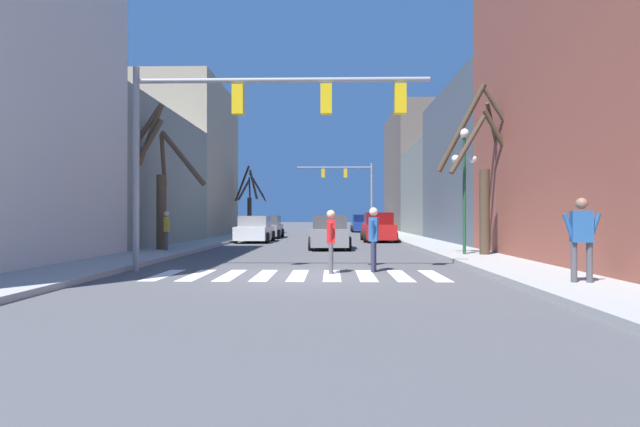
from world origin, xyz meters
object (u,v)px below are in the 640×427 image
(street_lamp_right_corner, at_px, (464,166))
(car_driving_away_lane, at_px, (255,230))
(car_driving_toward_lane, at_px, (331,225))
(street_tree_left_near, at_px, (157,177))
(car_parked_left_mid, at_px, (378,228))
(car_parked_right_mid, at_px, (330,233))
(traffic_signal_near, at_px, (249,117))
(pedestrian_waiting_at_curb, at_px, (331,236))
(pedestrian_crossing_street, at_px, (374,234))
(car_parked_right_near, at_px, (267,227))
(street_tree_left_mid, at_px, (485,172))
(street_tree_left_far, at_px, (249,201))
(pedestrian_near_right_corner, at_px, (582,232))
(pedestrian_on_left_sidewalk, at_px, (166,227))
(traffic_signal_far, at_px, (350,182))
(car_at_intersection, at_px, (361,224))

(street_lamp_right_corner, xyz_separation_m, car_driving_away_lane, (-9.67, 11.44, -2.73))
(car_driving_toward_lane, bearing_deg, street_tree_left_near, 161.28)
(car_parked_left_mid, relative_size, car_driving_away_lane, 1.05)
(street_tree_left_near, bearing_deg, car_driving_away_lane, 72.37)
(car_parked_right_mid, bearing_deg, street_lamp_right_corner, -135.49)
(traffic_signal_near, relative_size, street_tree_left_near, 1.34)
(street_lamp_right_corner, xyz_separation_m, car_parked_left_mid, (-2.07, 12.42, -2.64))
(car_driving_away_lane, bearing_deg, street_tree_left_near, 162.37)
(traffic_signal_near, distance_m, pedestrian_waiting_at_curb, 4.11)
(pedestrian_crossing_street, bearing_deg, car_driving_away_lane, 30.87)
(car_parked_right_near, bearing_deg, car_parked_right_mid, -159.20)
(street_tree_left_mid, bearing_deg, street_tree_left_far, 120.08)
(car_driving_toward_lane, xyz_separation_m, car_parked_right_near, (-4.65, -7.43, -0.01))
(pedestrian_near_right_corner, bearing_deg, pedestrian_waiting_at_curb, 160.01)
(pedestrian_waiting_at_curb, relative_size, street_tree_left_mid, 0.27)
(car_parked_left_mid, xyz_separation_m, pedestrian_crossing_street, (-1.73, -17.07, 0.25))
(pedestrian_on_left_sidewalk, bearing_deg, street_tree_left_mid, 60.11)
(street_tree_left_mid, bearing_deg, traffic_signal_far, 97.94)
(car_driving_toward_lane, bearing_deg, car_parked_right_near, 147.97)
(street_lamp_right_corner, height_order, car_parked_left_mid, street_lamp_right_corner)
(car_parked_right_mid, distance_m, street_tree_left_mid, 8.18)
(car_parked_right_mid, height_order, street_tree_left_near, street_tree_left_near)
(car_at_intersection, distance_m, street_tree_left_far, 13.83)
(car_parked_left_mid, relative_size, pedestrian_waiting_at_curb, 2.77)
(traffic_signal_near, relative_size, car_driving_away_lane, 1.83)
(car_driving_toward_lane, relative_size, street_tree_left_near, 0.77)
(traffic_signal_near, height_order, car_parked_right_near, traffic_signal_near)
(traffic_signal_far, bearing_deg, pedestrian_near_right_corner, -84.36)
(car_parked_right_mid, height_order, car_driving_toward_lane, car_driving_toward_lane)
(traffic_signal_far, xyz_separation_m, pedestrian_on_left_sidewalk, (-8.69, -26.68, -3.70))
(car_driving_toward_lane, bearing_deg, car_driving_away_lane, 160.54)
(car_driving_toward_lane, xyz_separation_m, pedestrian_near_right_corner, (5.39, -32.65, 0.46))
(car_driving_away_lane, relative_size, car_parked_right_near, 1.01)
(traffic_signal_near, height_order, traffic_signal_far, traffic_signal_far)
(pedestrian_waiting_at_curb, bearing_deg, car_driving_toward_lane, 179.97)
(street_tree_left_mid, bearing_deg, car_driving_toward_lane, 103.16)
(street_lamp_right_corner, bearing_deg, pedestrian_waiting_at_curb, -134.33)
(pedestrian_near_right_corner, distance_m, street_tree_left_near, 16.73)
(car_parked_left_mid, height_order, car_parked_right_near, car_parked_left_mid)
(car_driving_toward_lane, bearing_deg, pedestrian_waiting_at_curb, 179.99)
(car_parked_left_mid, bearing_deg, car_driving_away_lane, 97.39)
(pedestrian_near_right_corner, bearing_deg, pedestrian_crossing_street, 149.35)
(street_tree_left_near, bearing_deg, car_parked_right_near, 78.98)
(pedestrian_waiting_at_curb, distance_m, street_tree_left_mid, 8.02)
(pedestrian_waiting_at_curb, bearing_deg, street_tree_left_far, -165.93)
(car_parked_right_near, height_order, street_tree_left_near, street_tree_left_near)
(pedestrian_on_left_sidewalk, height_order, street_tree_left_mid, street_tree_left_mid)
(pedestrian_crossing_street, xyz_separation_m, pedestrian_waiting_at_curb, (-1.21, -0.48, -0.05))
(traffic_signal_far, relative_size, car_parked_left_mid, 1.49)
(street_tree_left_mid, bearing_deg, car_parked_right_near, 121.16)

